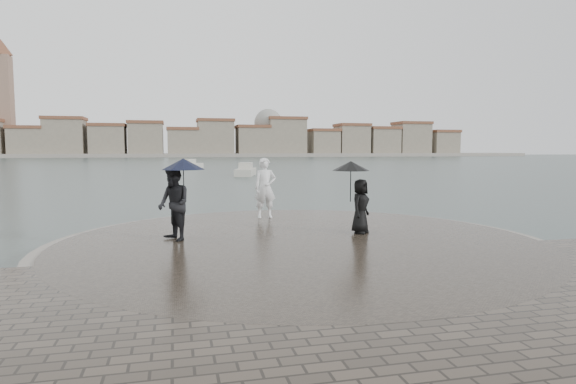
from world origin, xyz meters
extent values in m
plane|color=#2B3835|center=(0.00, 0.00, 0.00)|extent=(400.00, 400.00, 0.00)
cylinder|color=gray|center=(0.00, 3.50, 0.16)|extent=(12.50, 12.50, 0.32)
cylinder|color=#2D261E|center=(0.00, 3.50, 0.18)|extent=(11.90, 11.90, 0.36)
imported|color=white|center=(-0.13, 7.51, 1.35)|extent=(0.73, 0.48, 1.98)
imported|color=black|center=(-3.08, 4.09, 1.28)|extent=(1.03, 1.11, 1.83)
cylinder|color=black|center=(-2.83, 4.19, 1.71)|extent=(0.02, 0.02, 0.90)
cone|color=black|center=(-2.83, 4.19, 2.26)|extent=(1.10, 1.10, 0.28)
imported|color=black|center=(1.83, 4.02, 1.09)|extent=(0.83, 0.84, 1.47)
cylinder|color=black|center=(1.58, 4.12, 1.66)|extent=(0.02, 0.02, 0.90)
cone|color=black|center=(1.58, 4.12, 2.18)|extent=(1.02, 1.02, 0.26)
cube|color=gray|center=(0.00, 163.00, 0.60)|extent=(260.00, 20.00, 1.20)
cube|color=gray|center=(-48.00, 160.00, 4.50)|extent=(10.00, 10.00, 9.00)
cube|color=brown|center=(-48.00, 160.00, 9.50)|extent=(10.60, 10.60, 1.00)
cube|color=gray|center=(-37.00, 160.00, 6.00)|extent=(12.00, 10.00, 12.00)
cube|color=brown|center=(-37.00, 160.00, 12.50)|extent=(12.60, 10.60, 1.00)
cube|color=gray|center=(-24.00, 160.00, 5.00)|extent=(11.00, 10.00, 10.00)
cube|color=brown|center=(-24.00, 160.00, 10.50)|extent=(11.60, 10.60, 1.00)
cube|color=gray|center=(-12.00, 160.00, 5.50)|extent=(11.00, 10.00, 11.00)
cube|color=brown|center=(-12.00, 160.00, 11.50)|extent=(11.60, 10.60, 1.00)
cube|color=gray|center=(0.00, 160.00, 4.50)|extent=(10.00, 10.00, 9.00)
cube|color=brown|center=(0.00, 160.00, 9.50)|extent=(10.60, 10.60, 1.00)
cube|color=gray|center=(11.00, 160.00, 6.00)|extent=(12.00, 10.00, 12.00)
cube|color=brown|center=(11.00, 160.00, 12.50)|extent=(12.60, 10.60, 1.00)
cube|color=gray|center=(24.00, 160.00, 5.00)|extent=(11.00, 10.00, 10.00)
cube|color=brown|center=(24.00, 160.00, 10.50)|extent=(11.60, 10.60, 1.00)
cube|color=gray|center=(36.00, 160.00, 6.50)|extent=(13.00, 10.00, 13.00)
cube|color=brown|center=(36.00, 160.00, 13.50)|extent=(13.60, 10.60, 1.00)
cube|color=gray|center=(50.00, 160.00, 4.50)|extent=(10.00, 10.00, 9.00)
cube|color=brown|center=(50.00, 160.00, 9.50)|extent=(10.60, 10.60, 1.00)
cube|color=gray|center=(61.00, 160.00, 5.50)|extent=(11.00, 10.00, 11.00)
cube|color=brown|center=(61.00, 160.00, 11.50)|extent=(11.60, 10.60, 1.00)
cube|color=gray|center=(73.00, 160.00, 5.00)|extent=(11.00, 10.00, 10.00)
cube|color=brown|center=(73.00, 160.00, 10.50)|extent=(11.60, 10.60, 1.00)
cube|color=gray|center=(85.00, 160.00, 6.00)|extent=(12.00, 10.00, 12.00)
cube|color=brown|center=(85.00, 160.00, 12.50)|extent=(12.60, 10.60, 1.00)
cube|color=gray|center=(98.00, 160.00, 4.50)|extent=(10.00, 10.00, 9.00)
cube|color=brown|center=(98.00, 160.00, 9.50)|extent=(10.60, 10.60, 1.00)
cube|color=#846654|center=(-55.00, 162.00, 16.00)|extent=(5.00, 5.00, 32.00)
cone|color=brown|center=(-55.00, 162.00, 34.50)|extent=(6.80, 6.80, 5.00)
sphere|color=gray|center=(30.00, 162.00, 12.00)|extent=(10.00, 10.00, 10.00)
cube|color=#BCB9A9|center=(3.94, 39.87, 0.25)|extent=(2.99, 5.73, 0.90)
cube|color=#BCB9A9|center=(3.94, 39.87, 0.85)|extent=(1.68, 2.25, 0.90)
cube|color=#BCB9A9|center=(-1.13, 59.27, 0.25)|extent=(4.32, 5.49, 0.90)
cube|color=#BCB9A9|center=(-1.13, 59.27, 0.85)|extent=(2.09, 2.33, 0.90)
camera|label=1|loc=(-3.05, -8.06, 2.63)|focal=30.00mm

